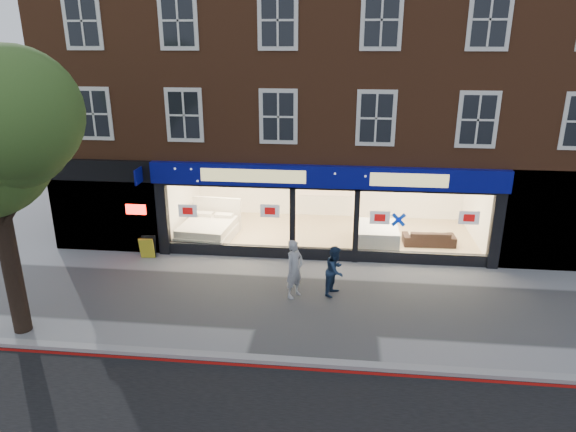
% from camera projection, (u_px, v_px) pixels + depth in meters
% --- Properties ---
extents(ground, '(120.00, 120.00, 0.00)m').
position_uv_depth(ground, '(319.00, 303.00, 14.52)').
color(ground, gray).
rests_on(ground, ground).
extents(kerb_line, '(60.00, 0.10, 0.01)m').
position_uv_depth(kerb_line, '(312.00, 370.00, 11.61)').
color(kerb_line, '#8C0A07').
rests_on(kerb_line, ground).
extents(kerb_stone, '(60.00, 0.25, 0.12)m').
position_uv_depth(kerb_stone, '(312.00, 362.00, 11.78)').
color(kerb_stone, gray).
rests_on(kerb_stone, ground).
extents(showroom_floor, '(11.00, 4.50, 0.10)m').
position_uv_depth(showroom_floor, '(326.00, 235.00, 19.44)').
color(showroom_floor, tan).
rests_on(showroom_floor, ground).
extents(building, '(19.00, 8.26, 10.30)m').
position_uv_depth(building, '(331.00, 51.00, 18.84)').
color(building, brown).
rests_on(building, ground).
extents(display_bed, '(2.05, 2.41, 1.28)m').
position_uv_depth(display_bed, '(209.00, 229.00, 18.88)').
color(display_bed, silver).
rests_on(display_bed, showroom_floor).
extents(bedside_table, '(0.57, 0.57, 0.55)m').
position_uv_depth(bedside_table, '(198.00, 217.00, 20.35)').
color(bedside_table, brown).
rests_on(bedside_table, showroom_floor).
extents(mattress_stack, '(1.45, 1.83, 0.71)m').
position_uv_depth(mattress_stack, '(377.00, 235.00, 18.26)').
color(mattress_stack, white).
rests_on(mattress_stack, showroom_floor).
extents(sofa, '(1.85, 0.78, 0.53)m').
position_uv_depth(sofa, '(429.00, 238.00, 18.31)').
color(sofa, black).
rests_on(sofa, showroom_floor).
extents(a_board, '(0.52, 0.36, 0.76)m').
position_uv_depth(a_board, '(148.00, 247.00, 17.41)').
color(a_board, gold).
rests_on(a_board, ground).
extents(pedestrian_grey, '(0.70, 0.76, 1.73)m').
position_uv_depth(pedestrian_grey, '(294.00, 269.00, 14.66)').
color(pedestrian_grey, '#98999F').
rests_on(pedestrian_grey, ground).
extents(pedestrian_blue, '(0.80, 0.89, 1.49)m').
position_uv_depth(pedestrian_blue, '(335.00, 271.00, 14.83)').
color(pedestrian_blue, '#192A46').
rests_on(pedestrian_blue, ground).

